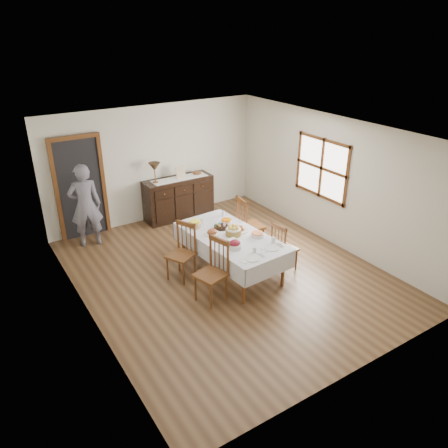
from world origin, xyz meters
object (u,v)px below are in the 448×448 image
person (85,203)px  chair_right_far (248,223)px  dining_table (231,240)px  chair_left_near (213,270)px  chair_right_near (283,247)px  table_lamp (154,167)px  chair_left_far (182,251)px  sideboard (179,198)px

person → chair_right_far: bearing=154.7°
dining_table → chair_right_far: chair_right_far is taller
chair_left_near → chair_right_near: size_ratio=1.12×
chair_right_near → table_lamp: 3.44m
chair_right_near → table_lamp: table_lamp is taller
person → table_lamp: (1.64, 0.23, 0.39)m
chair_left_far → sideboard: 2.66m
chair_left_near → sideboard: (1.06, 3.28, -0.06)m
dining_table → person: (-1.85, 2.48, 0.27)m
person → sideboard: bearing=-163.1°
dining_table → chair_left_near: chair_left_near is taller
chair_left_near → person: person is taller
sideboard → person: size_ratio=0.87×
chair_left_far → sideboard: chair_left_far is taller
chair_left_near → chair_right_far: (1.50, 1.13, 0.02)m
chair_right_near → chair_right_far: size_ratio=0.86×
chair_left_near → table_lamp: 3.41m
chair_left_far → table_lamp: size_ratio=2.24×
person → table_lamp: 1.70m
chair_right_near → sideboard: bearing=3.5°
chair_left_near → table_lamp: (0.51, 3.28, 0.77)m
chair_left_near → sideboard: chair_left_near is taller
chair_left_far → chair_right_near: size_ratio=1.08×
sideboard → person: 2.24m
chair_left_near → chair_right_far: bearing=112.1°
chair_left_near → chair_right_near: chair_left_near is taller
chair_left_near → sideboard: 3.45m
chair_left_far → chair_right_near: bearing=37.8°
chair_right_far → sideboard: bearing=17.5°
dining_table → chair_left_near: size_ratio=2.08×
chair_left_far → chair_right_near: 1.82m
sideboard → chair_left_near: bearing=-107.9°
dining_table → sideboard: size_ratio=1.40×
dining_table → chair_left_far: 0.88m
chair_left_near → table_lamp: bearing=156.3°
person → chair_left_far: bearing=126.2°
dining_table → chair_right_far: 0.98m
chair_left_far → person: (-1.03, 2.16, 0.40)m
chair_right_near → table_lamp: size_ratio=2.08×
chair_left_far → chair_right_near: (1.64, -0.78, -0.04)m
chair_right_far → table_lamp: size_ratio=2.40×
sideboard → person: person is taller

